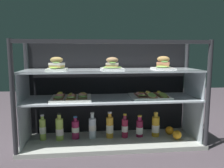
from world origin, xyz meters
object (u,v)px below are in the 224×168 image
Objects in this scene: juice_bottle_back_left at (60,129)px; plated_roll_sandwich_near_right_corner at (113,65)px; plated_roll_sandwich_far_right at (163,64)px; open_sandwich_tray_near_left_corner at (71,97)px; juice_bottle_front_right_end at (156,126)px; juice_bottle_front_left_end at (76,129)px; juice_bottle_near_post at (125,128)px; orange_fruit_beside_bottles at (177,135)px; plated_roll_sandwich_far_left at (57,65)px; orange_fruit_near_left_post at (170,130)px; juice_bottle_front_fourth at (110,127)px; juice_bottle_back_center at (140,128)px; juice_bottle_tucked_behind at (43,129)px; juice_bottle_front_middle at (92,127)px; open_sandwich_tray_center at (150,95)px.

plated_roll_sandwich_near_right_corner is at bearing -7.86° from juice_bottle_back_left.
open_sandwich_tray_near_left_corner is (-0.82, -0.03, -0.27)m from plated_roll_sandwich_far_right.
juice_bottle_front_right_end is at bearing 138.99° from plated_roll_sandwich_far_right.
juice_bottle_near_post is (0.46, -0.02, 0.00)m from juice_bottle_front_left_end.
juice_bottle_back_left reaches higher than orange_fruit_beside_bottles.
plated_roll_sandwich_far_left is 2.15× the size of orange_fruit_near_left_post.
juice_bottle_near_post is (0.48, 0.07, -0.31)m from open_sandwich_tray_near_left_corner.
juice_bottle_back_left reaches higher than juice_bottle_front_fourth.
orange_fruit_near_left_post is at bearing 0.04° from juice_bottle_front_left_end.
juice_bottle_front_right_end is at bearing -0.94° from juice_bottle_back_center.
juice_bottle_front_fourth is 0.28m from juice_bottle_back_center.
juice_bottle_front_left_end reaches higher than orange_fruit_near_left_post.
juice_bottle_back_left is 0.74m from juice_bottle_back_center.
orange_fruit_beside_bottles is 1.02× the size of orange_fruit_near_left_post.
juice_bottle_tucked_behind is 0.45m from juice_bottle_front_middle.
plated_roll_sandwich_far_right is 1.10m from juice_bottle_back_left.
plated_roll_sandwich_near_right_corner is 0.86m from juice_bottle_tucked_behind.
juice_bottle_front_fourth is at bearing -2.31° from juice_bottle_front_middle.
plated_roll_sandwich_far_right reaches higher than plated_roll_sandwich_near_right_corner.
juice_bottle_front_right_end reaches higher than juice_bottle_front_left_end.
juice_bottle_near_post is at bearing 167.52° from open_sandwich_tray_center.
juice_bottle_back_left is at bearing 92.43° from plated_roll_sandwich_far_left.
juice_bottle_front_left_end is 0.86× the size of juice_bottle_front_fourth.
juice_bottle_front_right_end is at bearing 0.02° from juice_bottle_near_post.
juice_bottle_front_right_end is at bearing -1.01° from juice_bottle_tucked_behind.
open_sandwich_tray_center is (-0.12, -0.01, -0.28)m from plated_roll_sandwich_far_right.
orange_fruit_beside_bottles is at bearing -30.25° from juice_bottle_front_right_end.
juice_bottle_back_center is (0.89, -0.02, -0.02)m from juice_bottle_tucked_behind.
plated_roll_sandwich_far_right reaches higher than orange_fruit_near_left_post.
plated_roll_sandwich_far_right is at bearing 2.34° from plated_roll_sandwich_far_left.
juice_bottle_front_left_end is 0.32m from juice_bottle_front_fourth.
juice_bottle_back_center is 2.51× the size of orange_fruit_beside_bottles.
plated_roll_sandwich_far_left is at bearing -145.48° from juice_bottle_front_left_end.
plated_roll_sandwich_near_right_corner is 0.61m from juice_bottle_front_middle.
plated_roll_sandwich_far_left reaches higher than orange_fruit_beside_bottles.
plated_roll_sandwich_far_left reaches higher than open_sandwich_tray_center.
open_sandwich_tray_near_left_corner is at bearing -175.02° from juice_bottle_front_right_end.
plated_roll_sandwich_near_right_corner reaches higher than juice_bottle_tucked_behind.
open_sandwich_tray_near_left_corner is at bearing -172.01° from juice_bottle_near_post.
juice_bottle_near_post is at bearing -2.91° from juice_bottle_front_middle.
plated_roll_sandwich_near_right_corner is at bearing -177.73° from open_sandwich_tray_center.
juice_bottle_tucked_behind is at bearing 148.80° from plated_roll_sandwich_far_left.
juice_bottle_back_center is at bearing 6.03° from plated_roll_sandwich_far_left.
juice_bottle_back_center is (0.74, -0.00, -0.02)m from juice_bottle_back_left.
plated_roll_sandwich_far_right is 0.81× the size of juice_bottle_near_post.
open_sandwich_tray_center is at bearing -7.01° from juice_bottle_front_middle.
juice_bottle_back_left is 0.30m from juice_bottle_front_middle.
plated_roll_sandwich_far_left is at bearing -31.20° from juice_bottle_tucked_behind.
juice_bottle_tucked_behind is at bearing 177.07° from plated_roll_sandwich_far_right.
open_sandwich_tray_near_left_corner is 1.63× the size of juice_bottle_front_left_end.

